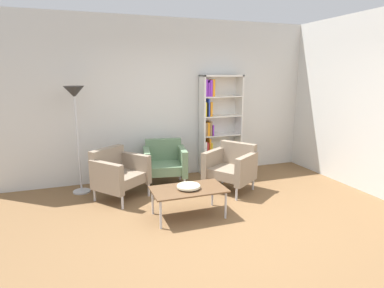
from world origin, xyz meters
name	(u,v)px	position (x,y,z in m)	size (l,w,h in m)	color
ground_plane	(222,231)	(0.00, 0.00, 0.00)	(8.32, 8.32, 0.00)	brown
plaster_back_panel	(168,100)	(0.00, 2.46, 1.45)	(6.40, 0.12, 2.90)	silver
plaster_right_partition	(370,104)	(2.86, 0.60, 1.45)	(0.12, 5.20, 2.90)	silver
bookshelf_tall	(216,125)	(0.90, 2.25, 0.95)	(0.80, 0.30, 1.90)	silver
coffee_table_low	(189,191)	(-0.25, 0.56, 0.37)	(1.00, 0.56, 0.40)	brown
decorative_bowl	(189,186)	(-0.25, 0.56, 0.43)	(0.32, 0.32, 0.05)	beige
armchair_by_bookshelf	(165,162)	(-0.23, 1.92, 0.41)	(0.81, 0.76, 0.78)	slate
armchair_near_window	(231,166)	(0.76, 1.29, 0.41)	(0.93, 0.94, 0.78)	gray
armchair_corner_red	(118,172)	(-1.07, 1.56, 0.41)	(0.95, 0.94, 0.78)	gray
floor_lamp_torchiere	(75,105)	(-1.63, 2.01, 1.45)	(0.32, 0.32, 1.74)	silver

